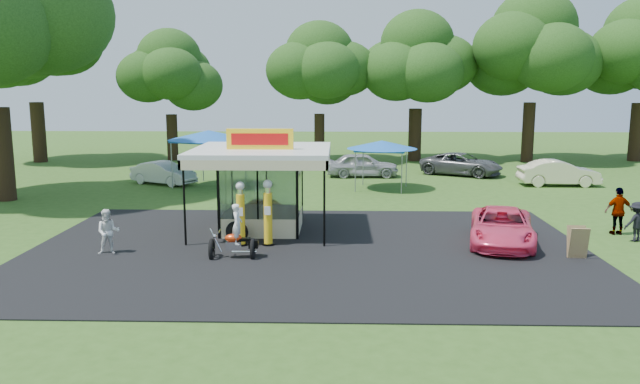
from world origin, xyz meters
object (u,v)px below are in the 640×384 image
Objects in this scene: bg_car_d at (462,164)px; gas_pump_right at (268,214)px; gas_pump_left at (241,215)px; bg_car_e at (559,173)px; a_frame_sign at (578,243)px; pink_sedan at (502,227)px; gas_station_kiosk at (262,187)px; tent_west at (209,136)px; kiosk_car at (269,209)px; spectator_east_b at (619,211)px; bg_car_c at (363,165)px; tent_east at (382,145)px; motorcycle at (236,237)px; bg_car_a at (163,173)px; spectator_west at (108,232)px; spectator_east_a at (636,222)px.

gas_pump_right is at bearing 179.45° from bg_car_d.
bg_car_e is (16.53, 14.49, -0.40)m from gas_pump_left.
pink_sedan is at bearing 141.74° from a_frame_sign.
gas_station_kiosk is 12.10m from tent_west.
spectator_east_b is at bearing -99.91° from kiosk_car.
tent_east is at bearing -170.68° from bg_car_c.
bg_car_d is at bearing 57.02° from motorcycle.
motorcycle is at bearing 164.22° from bg_car_c.
a_frame_sign is 0.24× the size of bg_car_e.
bg_car_a is (-6.85, 14.34, -0.48)m from gas_pump_left.
bg_car_e is (15.54, 14.41, -0.43)m from gas_pump_right.
spectator_east_b is at bearing 54.82° from a_frame_sign.
tent_east reaches higher than spectator_west.
gas_pump_left reaches higher than a_frame_sign.
tent_west is (-4.44, 8.99, 2.49)m from kiosk_car.
spectator_east_a is (19.28, 2.39, -0.04)m from spectator_west.
tent_west reaches higher than pink_sedan.
tent_east reaches higher than spectator_east_a.
bg_car_d is at bearing -84.65° from spectator_east_b.
spectator_east_b is at bearing 11.65° from motorcycle.
tent_west is at bearing 148.60° from pink_sedan.
bg_car_d is (-0.01, 20.10, 0.17)m from a_frame_sign.
bg_car_c is 1.00× the size of bg_car_e.
spectator_west reaches higher than pink_sedan.
kiosk_car is 14.34m from spectator_east_b.
tent_west is at bearing -75.80° from bg_car_a.
spectator_east_b is 0.41× the size of bg_car_c.
gas_pump_left is 14.37m from tent_west.
spectator_east_b is at bearing -140.61° from bg_car_d.
kiosk_car is at bearing 95.98° from gas_pump_right.
bg_car_c is at bearing 72.06° from motorcycle.
bg_car_d reaches higher than pink_sedan.
spectator_west reaches higher than bg_car_c.
spectator_east_b is 0.46× the size of bg_car_a.
spectator_east_b is (2.93, 3.61, 0.38)m from a_frame_sign.
kiosk_car is 0.69× the size of bg_car_a.
motorcycle is at bearing 10.18° from spectator_east_b.
tent_east is at bearing 118.89° from pink_sedan.
bg_car_c is (5.07, 19.42, 0.01)m from motorcycle.
gas_pump_left is at bearing -164.16° from pink_sedan.
kiosk_car is 10.04m from pink_sedan.
spectator_east_a is (5.20, 0.65, 0.09)m from pink_sedan.
gas_pump_right is 1.25× the size of motorcycle.
spectator_east_b is (14.63, 2.25, -0.21)m from gas_pump_left.
kiosk_car is 1.49× the size of spectator_east_b.
gas_station_kiosk is 4.83× the size of a_frame_sign.
spectator_east_b is 0.40× the size of tent_west.
spectator_east_a reaches higher than bg_car_e.
gas_pump_left is 1.27× the size of spectator_east_b.
spectator_west is 15.09m from tent_west.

